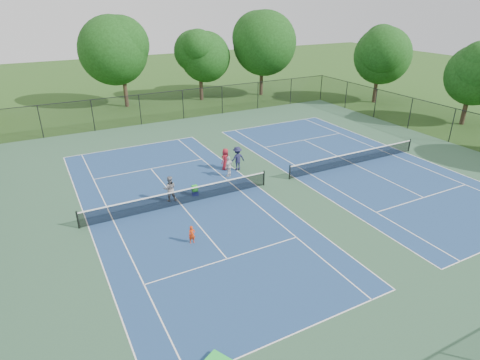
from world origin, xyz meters
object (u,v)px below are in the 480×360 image
tree_side_f (474,71)px  ball_hopper (195,188)px  child_player (192,235)px  tree_side_e (380,53)px  ball_crate (195,193)px  tree_back_c (200,54)px  bystander_a (229,166)px  bystander_b (237,158)px  instructor (170,189)px  tree_back_b (120,47)px  tree_back_d (262,40)px  bystander_c (226,159)px

tree_side_f → ball_hopper: tree_side_f is taller
tree_side_f → child_player: 33.12m
tree_side_e → ball_crate: bearing=-155.3°
ball_hopper → child_player: bearing=-113.7°
tree_back_c → bystander_a: (-7.47, -22.54, -4.72)m
tree_side_e → bystander_b: (-24.38, -10.78, -4.91)m
child_player → instructor: 5.11m
tree_side_f → tree_side_e: bearing=95.2°
tree_back_c → bystander_b: 23.15m
tree_back_c → child_player: size_ratio=8.53×
tree_back_b → bystander_a: (1.53, -23.54, -5.83)m
tree_side_e → bystander_b: bearing=-156.1°
instructor → ball_crate: (1.66, 0.00, -0.69)m
tree_side_f → ball_hopper: bearing=-175.8°
tree_back_d → instructor: 31.47m
bystander_b → tree_back_c: bearing=-109.6°
instructor → ball_crate: 1.79m
tree_side_e → child_player: (-30.96, -18.26, -5.32)m
tree_side_e → child_player: bearing=-149.5°
tree_back_b → instructor: tree_back_b is taller
tree_side_f → bystander_c: tree_side_f is taller
ball_crate → bystander_c: bearing=38.7°
tree_back_c → ball_hopper: 26.94m
tree_back_c → child_player: tree_back_c is taller
tree_back_c → instructor: size_ratio=5.03×
bystander_c → ball_hopper: size_ratio=4.23×
tree_back_d → instructor: tree_back_d is taller
child_player → bystander_c: (5.84, 7.97, 0.32)m
tree_back_d → tree_side_e: tree_back_d is taller
tree_side_e → bystander_c: size_ratio=5.44×
bystander_a → ball_crate: bearing=-5.9°
tree_back_b → bystander_b: tree_back_b is taller
bystander_b → ball_crate: (-4.36, -2.42, -0.75)m
tree_side_f → ball_hopper: size_ratio=21.03×
bystander_b → tree_back_b: bearing=-86.7°
bystander_a → tree_back_b: bearing=-119.0°
ball_hopper → tree_back_c: bearing=66.1°
child_player → bystander_a: bystander_a is taller
ball_crate → bystander_b: bearing=29.0°
child_player → bystander_c: size_ratio=0.60×
tree_back_b → tree_back_c: (9.00, -1.00, -1.11)m
tree_back_b → bystander_a: 24.30m
tree_back_b → bystander_c: bearing=-85.2°
child_player → ball_hopper: (2.22, 5.07, -0.01)m
tree_side_f → bystander_a: (-26.47, -0.54, -4.49)m
bystander_b → tree_back_d: bearing=-127.9°
tree_side_f → bystander_c: size_ratio=4.98×
tree_back_c → tree_back_d: bearing=-7.1°
tree_side_e → ball_crate: size_ratio=24.03×
bystander_c → tree_side_f: bearing=146.8°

